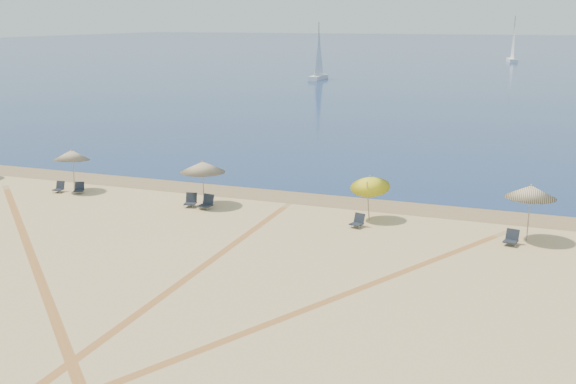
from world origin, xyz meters
name	(u,v)px	position (x,y,z in m)	size (l,w,h in m)	color
ocean	(514,49)	(0.00, 225.00, 0.01)	(500.00, 500.00, 0.00)	#0C2151
wet_sand	(314,198)	(0.00, 24.00, 0.00)	(500.00, 500.00, 0.00)	olive
umbrella_1	(72,155)	(-13.23, 20.77, 2.09)	(1.99, 2.02, 2.44)	gray
umbrella_2	(203,167)	(-4.93, 20.61, 2.06)	(2.33, 2.33, 2.40)	gray
umbrella_3	(370,182)	(3.83, 20.98, 1.90)	(1.92, 2.00, 2.46)	gray
umbrella_4	(531,192)	(11.12, 20.37, 2.21)	(2.18, 2.18, 2.55)	gray
chair_1	(59,187)	(-13.90, 20.32, 0.27)	(0.55, 0.63, 0.60)	black
chair_2	(79,188)	(-12.68, 20.50, 0.27)	(0.71, 0.76, 0.62)	black
chair_3	(191,201)	(-5.47, 20.19, 0.31)	(0.72, 0.79, 0.70)	black
chair_4	(207,203)	(-4.49, 20.08, 0.32)	(0.70, 0.79, 0.74)	black
chair_5	(358,221)	(3.61, 19.68, 0.28)	(0.69, 0.75, 0.64)	black
chair_6	(511,238)	(10.51, 19.47, 0.29)	(0.67, 0.75, 0.67)	black
sailboat_0	(319,62)	(-23.14, 95.69, 2.69)	(1.58, 6.00, 8.91)	white
sailboat_2	(513,48)	(3.26, 154.86, 3.03)	(2.91, 6.93, 10.03)	white
tire_tracks	(142,295)	(-1.43, 9.04, 0.00)	(50.28, 41.49, 0.00)	tan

